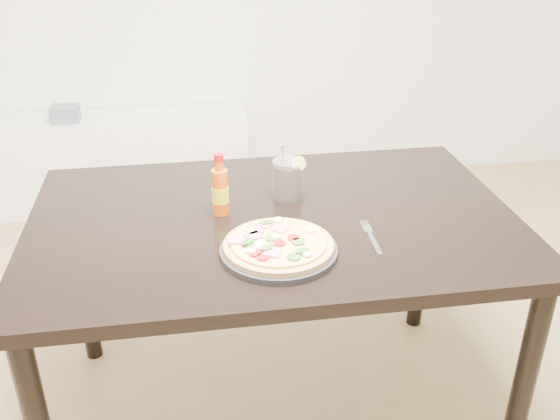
{
  "coord_description": "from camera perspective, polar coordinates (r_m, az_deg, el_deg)",
  "views": [
    {
      "loc": [
        -0.43,
        -1.24,
        1.59
      ],
      "look_at": [
        -0.2,
        0.21,
        0.83
      ],
      "focal_mm": 40.0,
      "sensor_mm": 36.0,
      "label": 1
    }
  ],
  "objects": [
    {
      "name": "dining_table",
      "position": [
        1.84,
        -0.59,
        -2.84
      ],
      "size": [
        1.4,
        0.9,
        0.75
      ],
      "color": "black",
      "rests_on": "ground"
    },
    {
      "name": "media_console",
      "position": [
        3.59,
        -14.36,
        4.4
      ],
      "size": [
        1.4,
        0.34,
        0.5
      ],
      "primitive_type": "cube",
      "color": "white",
      "rests_on": "ground"
    },
    {
      "name": "cd_stack",
      "position": [
        3.51,
        -19.02,
        8.33
      ],
      "size": [
        0.14,
        0.12,
        0.08
      ],
      "color": "slate",
      "rests_on": "media_console"
    },
    {
      "name": "cola_cup",
      "position": [
        1.89,
        0.7,
        2.76
      ],
      "size": [
        0.1,
        0.09,
        0.18
      ],
      "rotation": [
        0.0,
        0.0,
        0.32
      ],
      "color": "black",
      "rests_on": "dining_table"
    },
    {
      "name": "hot_sauce_bottle",
      "position": [
        1.79,
        -5.5,
        1.79
      ],
      "size": [
        0.05,
        0.05,
        0.19
      ],
      "rotation": [
        0.0,
        0.0,
        0.1
      ],
      "color": "#DD4D0D",
      "rests_on": "dining_table"
    },
    {
      "name": "pizza",
      "position": [
        1.61,
        -0.2,
        -3.14
      ],
      "size": [
        0.29,
        0.29,
        0.03
      ],
      "color": "tan",
      "rests_on": "plate"
    },
    {
      "name": "plate",
      "position": [
        1.62,
        -0.12,
        -3.73
      ],
      "size": [
        0.31,
        0.31,
        0.02
      ],
      "primitive_type": "cylinder",
      "color": "#232326",
      "rests_on": "dining_table"
    },
    {
      "name": "fork",
      "position": [
        1.71,
        8.3,
        -2.37
      ],
      "size": [
        0.03,
        0.19,
        0.0
      ],
      "rotation": [
        0.0,
        0.0,
        -0.04
      ],
      "color": "silver",
      "rests_on": "dining_table"
    }
  ]
}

